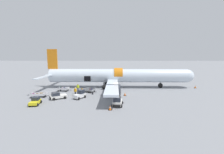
{
  "coord_description": "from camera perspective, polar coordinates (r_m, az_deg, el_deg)",
  "views": [
    {
      "loc": [
        -0.96,
        -32.64,
        8.5
      ],
      "look_at": [
        -1.76,
        4.29,
        3.37
      ],
      "focal_mm": 24.0,
      "sensor_mm": 36.0,
      "label": 1
    }
  ],
  "objects": [
    {
      "name": "baggage_tug_rear",
      "position": [
        31.33,
        -12.12,
        -6.69
      ],
      "size": [
        2.47,
        2.87,
        1.68
      ],
      "color": "white",
      "rests_on": "ground_plane"
    },
    {
      "name": "baggage_cart_loading",
      "position": [
        36.16,
        -8.55,
        -5.06
      ],
      "size": [
        3.61,
        2.72,
        0.93
      ],
      "color": "#999BA0",
      "rests_on": "ground_plane"
    },
    {
      "name": "ground_crew_loader_b",
      "position": [
        37.49,
        -12.84,
        -3.88
      ],
      "size": [
        0.64,
        0.52,
        1.83
      ],
      "color": "#2D2D33",
      "rests_on": "ground_plane"
    },
    {
      "name": "suitcase_on_tarmac_upright",
      "position": [
        33.95,
        -7.41,
        -6.23
      ],
      "size": [
        0.35,
        0.22,
        0.59
      ],
      "color": "#2D2D33",
      "rests_on": "ground_plane"
    },
    {
      "name": "ground_crew_supervisor",
      "position": [
        33.53,
        -11.35,
        -5.38
      ],
      "size": [
        0.4,
        0.58,
        1.68
      ],
      "color": "#2D2D33",
      "rests_on": "ground_plane"
    },
    {
      "name": "baggage_cart_empty",
      "position": [
        34.87,
        -26.03,
        -6.17
      ],
      "size": [
        4.2,
        2.18,
        0.99
      ],
      "color": "silver",
      "rests_on": "ground_plane"
    },
    {
      "name": "baggage_tug_spare",
      "position": [
        30.03,
        -27.18,
        -8.29
      ],
      "size": [
        2.09,
        2.83,
        1.33
      ],
      "color": "yellow",
      "rests_on": "ground_plane"
    },
    {
      "name": "baggage_tug_mid",
      "position": [
        26.16,
        2.07,
        -9.46
      ],
      "size": [
        2.15,
        3.03,
        1.62
      ],
      "color": "silver",
      "rests_on": "ground_plane"
    },
    {
      "name": "airplane",
      "position": [
        40.74,
        1.72,
        0.33
      ],
      "size": [
        40.85,
        35.37,
        10.4
      ],
      "color": "silver",
      "rests_on": "ground_plane"
    },
    {
      "name": "baggage_tug_lead",
      "position": [
        32.26,
        -19.97,
        -6.76
      ],
      "size": [
        3.57,
        3.07,
        1.32
      ],
      "color": "silver",
      "rests_on": "ground_plane"
    },
    {
      "name": "safety_cone_engine_left",
      "position": [
        24.31,
        -0.76,
        -11.67
      ],
      "size": [
        0.58,
        0.58,
        0.75
      ],
      "color": "black",
      "rests_on": "ground_plane"
    },
    {
      "name": "ground_plane",
      "position": [
        33.74,
        2.85,
        -6.69
      ],
      "size": [
        500.0,
        500.0,
        0.0
      ],
      "primitive_type": "plane",
      "color": "gray"
    },
    {
      "name": "safety_cone_nose",
      "position": [
        46.1,
        29.13,
        -3.27
      ],
      "size": [
        0.63,
        0.63,
        0.76
      ],
      "color": "black",
      "rests_on": "ground_plane"
    },
    {
      "name": "safety_cone_wingtip",
      "position": [
        32.97,
        4.95,
        -6.49
      ],
      "size": [
        0.63,
        0.63,
        0.67
      ],
      "color": "black",
      "rests_on": "ground_plane"
    },
    {
      "name": "baggage_cart_queued",
      "position": [
        38.67,
        -18.07,
        -4.45
      ],
      "size": [
        3.67,
        1.77,
        1.03
      ],
      "color": "silver",
      "rests_on": "ground_plane"
    },
    {
      "name": "ground_crew_driver",
      "position": [
        34.84,
        -13.75,
        -4.99
      ],
      "size": [
        0.5,
        0.55,
        1.63
      ],
      "color": "#1E2338",
      "rests_on": "ground_plane"
    },
    {
      "name": "ground_crew_loader_a",
      "position": [
        33.9,
        -13.78,
        -5.28
      ],
      "size": [
        0.6,
        0.46,
        1.7
      ],
      "color": "#2D2D33",
      "rests_on": "ground_plane"
    }
  ]
}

